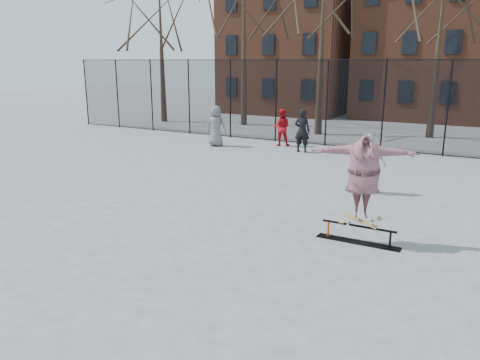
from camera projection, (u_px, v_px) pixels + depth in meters
The scene contains 10 objects.
ground at pixel (193, 239), 10.57m from camera, with size 100.00×100.00×0.00m, color slate.
skate_rail at pixel (358, 236), 10.36m from camera, with size 1.86×0.28×0.41m.
skateboard at pixel (360, 223), 10.28m from camera, with size 0.81×0.19×0.10m, color #A77B43, non-canonical shape.
skater at pixel (363, 181), 10.04m from camera, with size 2.25×0.61×1.83m, color #663484.
bystander_grey at pixel (216, 126), 21.92m from camera, with size 0.93×0.60×1.90m, color slate.
bystander_black at pixel (302, 131), 20.46m from camera, with size 0.69×0.45×1.89m, color black.
bystander_red at pixel (281, 127), 22.04m from camera, with size 0.84×0.65×1.73m, color red.
bystander_white at pixel (368, 163), 14.12m from camera, with size 1.07×0.45×1.83m, color silver.
fence at pixel (356, 103), 21.07m from camera, with size 34.03×0.07×4.00m.
rowhouses at pixel (425, 27), 30.74m from camera, with size 29.00×7.00×13.00m.
Camera 1 is at (5.75, -8.14, 3.93)m, focal length 35.00 mm.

